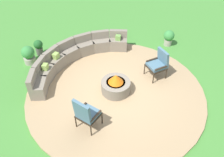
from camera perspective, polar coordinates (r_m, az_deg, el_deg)
The scene contains 9 objects.
ground_plane at distance 7.53m, azimuth 0.89°, elevation -3.39°, with size 24.00×24.00×0.00m, color #478C38.
patio_circle at distance 7.51m, azimuth 0.90°, elevation -3.23°, with size 5.67×5.67×0.06m, color tan.
fire_pit at distance 7.31m, azimuth 0.92°, elevation -1.63°, with size 0.92×0.92×0.67m.
curved_stone_bench at distance 8.52m, azimuth -9.09°, elevation 5.39°, with size 4.29×1.73×0.76m.
lounge_chair_front_left at distance 6.14m, azimuth -6.40°, elevation -8.51°, with size 0.71×0.70×1.11m.
lounge_chair_front_right at distance 7.86m, azimuth 11.34°, elevation 3.72°, with size 0.66×0.65×1.01m.
potted_plant_0 at distance 9.77m, azimuth 13.74°, elevation 9.81°, with size 0.43×0.43×0.66m.
potted_plant_1 at distance 9.39m, azimuth -17.54°, elevation 7.42°, with size 0.34×0.34×0.62m.
potted_plant_2 at distance 9.02m, azimuth -19.80°, elevation 5.59°, with size 0.47×0.47×0.71m.
Camera 1 is at (-3.23, -4.27, 5.29)m, focal length 37.29 mm.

